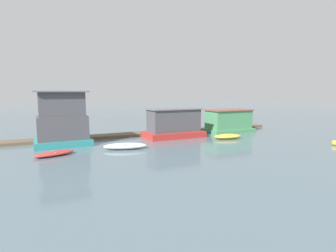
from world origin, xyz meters
The scene contains 9 objects.
ground_plane centered at (0.00, 0.00, 0.00)m, with size 200.00×200.00×0.00m, color slate.
dock_walkway centered at (0.00, 2.67, 0.15)m, with size 33.80×2.03×0.30m, color brown.
houseboat_teal centered at (-10.79, 0.19, 2.40)m, with size 5.12×3.91×5.24m.
houseboat_red centered at (1.01, -0.43, 1.51)m, with size 6.70×3.54×3.29m.
houseboat_green centered at (9.19, -0.05, 1.40)m, with size 6.19×3.38×2.92m.
dinghy_red centered at (-11.82, -4.31, 0.19)m, with size 3.41×2.03×0.38m.
dinghy_white centered at (-5.89, -4.27, 0.27)m, with size 4.14×2.39×0.54m.
dinghy_yellow centered at (5.91, -4.01, 0.26)m, with size 3.38×2.00×0.52m.
buoy_yellow centered at (12.84, -11.55, 0.24)m, with size 0.49×0.49×0.49m, color yellow.
Camera 1 is at (-12.58, -26.94, 5.07)m, focal length 28.00 mm.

